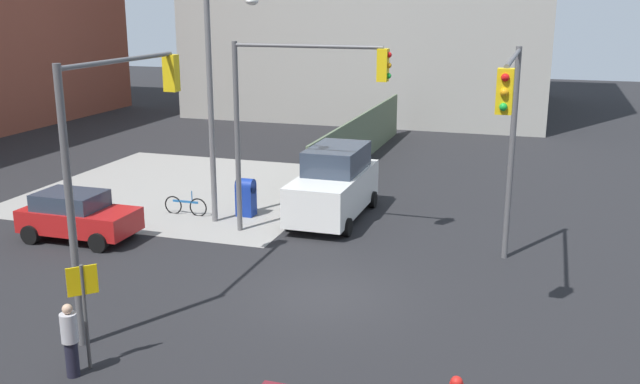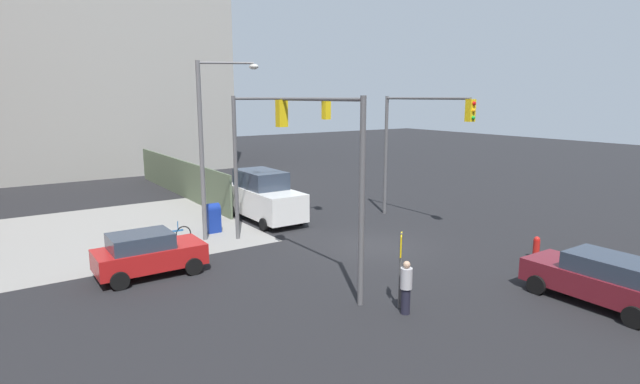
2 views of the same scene
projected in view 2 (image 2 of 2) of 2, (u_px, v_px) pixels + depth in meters
ground_plane at (376, 246)px, 21.92m from camera, size 120.00×120.00×0.00m
sidewalk_corner at (113, 232)px, 24.23m from camera, size 12.00×12.00×0.01m
construction_fence at (179, 177)px, 33.11m from camera, size 16.53×0.12×2.40m
building_loft_east at (65, 50)px, 45.48m from camera, size 20.00×24.00×21.28m
traffic_signal_nw_corner at (325, 154)px, 16.49m from camera, size 5.15×0.36×6.50m
traffic_signal_se_corner at (417, 133)px, 25.33m from camera, size 5.95×0.36×6.50m
traffic_signal_ne_corner at (275, 137)px, 23.33m from camera, size 0.36×5.34×6.50m
street_lamp_corner at (209, 137)px, 22.08m from camera, size 1.48×2.41×8.00m
warning_sign_two_way at (401, 258)px, 15.20m from camera, size 0.48×0.48×2.40m
mailbox_blue at (213, 217)px, 24.03m from camera, size 0.56×0.64×1.43m
fire_hydrant at (536, 247)px, 20.10m from camera, size 0.26×0.26×0.94m
coupe_red at (148, 253)px, 18.22m from camera, size 2.02×3.82×1.62m
sedan_maroon at (601, 278)px, 15.67m from camera, size 4.42×2.02×1.62m
van_white_delivery at (264, 196)px, 26.32m from camera, size 5.40×2.32×2.62m
pedestrian_crossing at (406, 287)px, 14.95m from camera, size 0.36×0.36×1.66m
bicycle_leaning_on_fence at (172, 235)px, 22.41m from camera, size 0.05×1.75×0.97m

